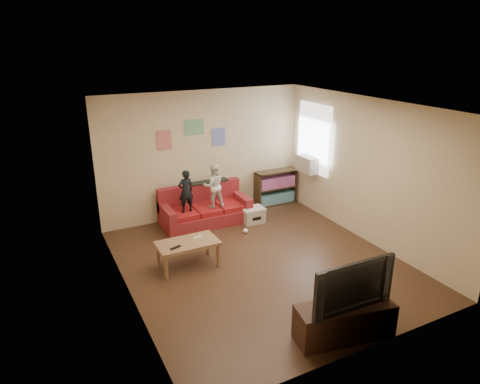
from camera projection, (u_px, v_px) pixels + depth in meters
name	position (u px, v px, depth m)	size (l,w,h in m)	color
room_shell	(262.00, 190.00, 6.97)	(4.52, 5.02, 2.72)	#492E1E
sofa	(205.00, 210.00, 8.99)	(1.83, 0.84, 0.81)	maroon
child_a	(186.00, 191.00, 8.47)	(0.32, 0.21, 0.87)	black
child_b	(214.00, 186.00, 8.72)	(0.44, 0.35, 0.91)	white
coffee_table	(188.00, 245.00, 7.19)	(1.02, 0.56, 0.46)	#956A48
remote	(176.00, 247.00, 6.95)	(0.19, 0.05, 0.02)	black
game_controller	(197.00, 238.00, 7.29)	(0.14, 0.04, 0.03)	white
bookshelf	(276.00, 189.00, 9.96)	(1.01, 0.30, 0.81)	#40311C
window	(314.00, 138.00, 9.21)	(0.04, 1.08, 1.48)	white
ac_unit	(308.00, 164.00, 9.34)	(0.28, 0.55, 0.35)	#B7B2A3
artwork_left	(164.00, 140.00, 8.56)	(0.30, 0.01, 0.40)	#D87266
artwork_center	(194.00, 127.00, 8.77)	(0.42, 0.01, 0.32)	#72B27F
artwork_right	(219.00, 137.00, 9.09)	(0.30, 0.01, 0.38)	#727FCC
file_box	(253.00, 215.00, 9.01)	(0.47, 0.36, 0.32)	beige
tv_stand	(344.00, 321.00, 5.51)	(1.28, 0.43, 0.48)	#382015
television	(348.00, 282.00, 5.32)	(1.17, 0.15, 0.67)	black
tissue	(245.00, 231.00, 8.54)	(0.10, 0.10, 0.10)	white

